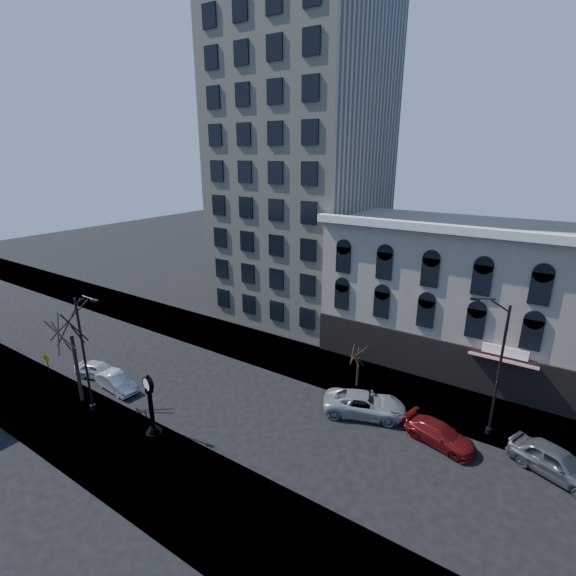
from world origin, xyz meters
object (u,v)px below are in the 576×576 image
Objects in this scene: warning_sign at (47,362)px; car_near_b at (117,382)px; street_clock at (151,409)px; street_lamp_near at (85,324)px; car_near_a at (98,370)px.

warning_sign is 6.00m from car_near_b.
warning_sign is at bearing -166.44° from street_clock.
street_clock is 0.50× the size of street_lamp_near.
street_clock is 7.38m from car_near_b.
street_lamp_near is 8.77m from warning_sign.
street_lamp_near is at bearing -139.11° from car_near_a.
street_clock is 1.86× the size of warning_sign.
car_near_a is at bearing 140.95° from street_lamp_near.
car_near_b is at bearing 176.04° from street_clock.
car_near_a is at bearing 179.03° from street_clock.
car_near_a is (-9.85, 2.55, -1.44)m from street_clock.
street_clock is 1.14× the size of car_near_a.
street_clock reaches higher than car_near_b.
car_near_b is at bearing 3.63° from warning_sign.
street_clock reaches higher than warning_sign.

